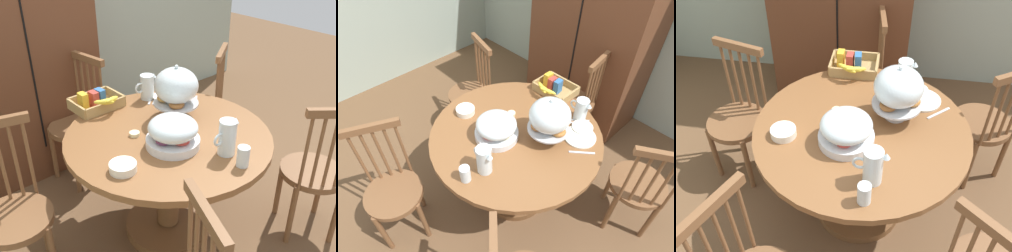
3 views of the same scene
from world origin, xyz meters
TOP-DOWN VIEW (x-y plane):
  - ground_plane at (0.00, 0.00)m, footprint 10.00×10.00m
  - wooden_armoire at (-0.43, 1.50)m, footprint 1.18×0.60m
  - dining_table at (-0.11, 0.16)m, footprint 1.21×1.21m
  - windsor_chair_near_window at (-0.50, -0.66)m, footprint 0.44×0.44m
  - windsor_chair_facing_door at (0.66, 0.62)m, footprint 0.46×0.46m
  - windsor_chair_far_side at (-0.21, 1.06)m, footprint 0.40×0.40m
  - windsor_chair_host_seat at (-0.98, 0.43)m, footprint 0.42×0.42m
  - pastry_stand_with_dome at (0.06, 0.29)m, footprint 0.28×0.28m
  - fruit_platter_covered at (-0.18, 0.05)m, footprint 0.30×0.30m
  - orange_juice_pitcher at (0.10, 0.61)m, footprint 0.18×0.09m
  - milk_pitcher at (-0.02, -0.20)m, footprint 0.18×0.09m
  - cereal_basket at (-0.24, 0.72)m, footprint 0.32×0.30m
  - china_plate_large at (0.22, 0.46)m, footprint 0.22×0.22m
  - china_plate_small at (0.18, 0.54)m, footprint 0.15×0.15m
  - cereal_bowl at (-0.53, 0.04)m, footprint 0.14×0.14m
  - drinking_glass at (-0.05, -0.33)m, footprint 0.06×0.06m
  - butter_dish at (-0.27, 0.27)m, footprint 0.06×0.06m
  - table_knife at (0.12, 0.56)m, footprint 0.14×0.12m
  - dinner_fork at (0.10, 0.58)m, footprint 0.14×0.12m
  - soup_spoon at (0.31, 0.35)m, footprint 0.14×0.12m

SIDE VIEW (x-z plane):
  - ground_plane at x=0.00m, z-range 0.00..0.00m
  - windsor_chair_near_window at x=-0.50m, z-range -0.03..0.94m
  - windsor_chair_facing_door at x=0.66m, z-range -0.03..0.94m
  - windsor_chair_far_side at x=-0.21m, z-range -0.03..0.94m
  - windsor_chair_host_seat at x=-0.98m, z-range -0.03..0.94m
  - dining_table at x=-0.11m, z-range 0.16..0.90m
  - table_knife at x=0.12m, z-range 0.74..0.75m
  - dinner_fork at x=0.10m, z-range 0.74..0.75m
  - soup_spoon at x=0.31m, z-range 0.74..0.75m
  - china_plate_large at x=0.22m, z-range 0.74..0.75m
  - butter_dish at x=-0.27m, z-range 0.74..0.76m
  - china_plate_small at x=0.18m, z-range 0.75..0.76m
  - cereal_bowl at x=-0.53m, z-range 0.74..0.78m
  - cereal_basket at x=-0.24m, z-range 0.72..0.85m
  - drinking_glass at x=-0.05m, z-range 0.74..0.85m
  - orange_juice_pitcher at x=0.10m, z-range 0.73..0.91m
  - fruit_platter_covered at x=-0.18m, z-range 0.74..0.92m
  - milk_pitcher at x=-0.02m, z-range 0.73..0.93m
  - pastry_stand_with_dome at x=0.06m, z-range 0.77..1.11m
  - wooden_armoire at x=-0.43m, z-range 0.00..1.96m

